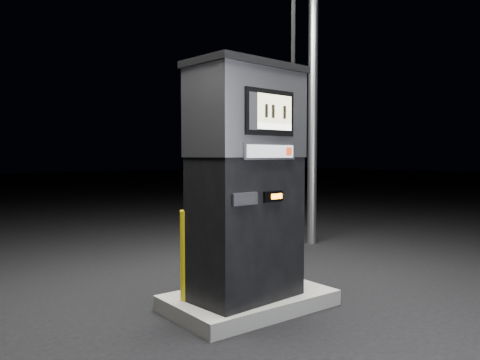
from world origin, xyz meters
TOP-DOWN VIEW (x-y plane):
  - ground at (0.00, 0.00)m, footprint 80.00×80.00m
  - pump_island at (0.00, 0.00)m, footprint 1.60×1.00m
  - fuel_dispenser at (-0.11, -0.10)m, footprint 1.25×0.75m
  - bollard_left at (-0.62, 0.18)m, footprint 0.12×0.12m
  - bollard_right at (0.74, 0.18)m, footprint 0.15×0.15m

SIDE VIEW (x-z plane):
  - ground at x=0.00m, z-range 0.00..0.00m
  - pump_island at x=0.00m, z-range 0.00..0.15m
  - bollard_left at x=-0.62m, z-range 0.15..1.01m
  - bollard_right at x=0.74m, z-range 0.15..1.02m
  - fuel_dispenser at x=-0.11m, z-range -1.02..3.61m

